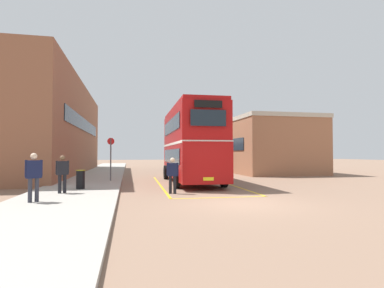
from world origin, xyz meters
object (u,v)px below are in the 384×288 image
Objects in this scene: pedestrian_boarding at (173,173)px; bus_stop_sign at (111,155)px; pedestrian_waiting_far at (34,174)px; litter_bin at (81,179)px; double_decker_bus at (191,143)px; pedestrian_waiting_near at (62,171)px; single_deck_bus at (188,155)px.

pedestrian_boarding is 6.72m from bus_stop_sign.
pedestrian_boarding is at bearing 24.02° from pedestrian_waiting_far.
bus_stop_sign is at bearing 74.62° from litter_bin.
pedestrian_waiting_far is 8.58m from bus_stop_sign.
double_decker_bus reaches higher than bus_stop_sign.
pedestrian_waiting_near is at bearing 78.72° from pedestrian_waiting_far.
single_deck_bus is 23.73m from pedestrian_waiting_far.
double_decker_bus is 3.59× the size of bus_stop_sign.
pedestrian_waiting_near reaches higher than litter_bin.
pedestrian_boarding is at bearing -62.22° from bus_stop_sign.
bus_stop_sign reaches higher than pedestrian_waiting_far.
bus_stop_sign is at bearing 75.10° from pedestrian_waiting_far.
pedestrian_waiting_far is at bearing -134.04° from double_decker_bus.
pedestrian_boarding is (-1.90, -5.09, -1.55)m from double_decker_bus.
pedestrian_waiting_far reaches higher than pedestrian_waiting_near.
bus_stop_sign is at bearing 117.78° from pedestrian_boarding.
pedestrian_waiting_far is (-0.48, -2.42, 0.07)m from pedestrian_waiting_near.
double_decker_bus reaches higher than pedestrian_boarding.
double_decker_bus is 5.62× the size of pedestrian_waiting_far.
single_deck_bus is 19.79m from pedestrian_boarding.
litter_bin is at bearing -150.55° from double_decker_bus.
litter_bin is (-6.20, -3.50, -1.91)m from double_decker_bus.
pedestrian_waiting_far is at bearing -104.90° from bus_stop_sign.
litter_bin is (1.01, 3.96, -0.55)m from pedestrian_waiting_far.
litter_bin is (-8.71, -17.68, -1.04)m from single_deck_bus.
pedestrian_waiting_far is at bearing -114.20° from single_deck_bus.
bus_stop_sign is at bearing 170.82° from double_decker_bus.
pedestrian_waiting_near is 0.60× the size of bus_stop_sign.
pedestrian_boarding is at bearing -110.49° from double_decker_bus.
double_decker_bus is 10.47m from pedestrian_waiting_far.
pedestrian_boarding is 4.83m from pedestrian_waiting_near.
pedestrian_waiting_far is 4.12m from litter_bin.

